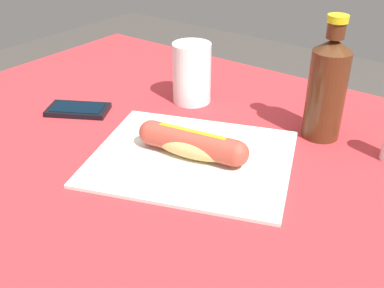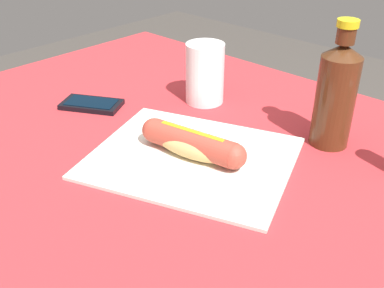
% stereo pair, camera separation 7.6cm
% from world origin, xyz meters
% --- Properties ---
extents(dining_table, '(1.26, 0.98, 0.77)m').
position_xyz_m(dining_table, '(0.00, 0.00, 0.65)').
color(dining_table, brown).
rests_on(dining_table, ground).
extents(paper_wrapper, '(0.41, 0.37, 0.01)m').
position_xyz_m(paper_wrapper, '(0.01, 0.03, 0.78)').
color(paper_wrapper, silver).
rests_on(paper_wrapper, dining_table).
extents(hot_dog, '(0.20, 0.08, 0.05)m').
position_xyz_m(hot_dog, '(0.01, 0.03, 0.81)').
color(hot_dog, '#DBB26B').
rests_on(hot_dog, paper_wrapper).
extents(cell_phone, '(0.14, 0.12, 0.01)m').
position_xyz_m(cell_phone, '(-0.29, 0.04, 0.78)').
color(cell_phone, black).
rests_on(cell_phone, dining_table).
extents(soda_bottle, '(0.07, 0.07, 0.22)m').
position_xyz_m(soda_bottle, '(0.15, 0.24, 0.87)').
color(soda_bottle, '#4C2814').
rests_on(soda_bottle, dining_table).
extents(drinking_cup, '(0.08, 0.08, 0.13)m').
position_xyz_m(drinking_cup, '(-0.14, 0.22, 0.84)').
color(drinking_cup, white).
rests_on(drinking_cup, dining_table).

